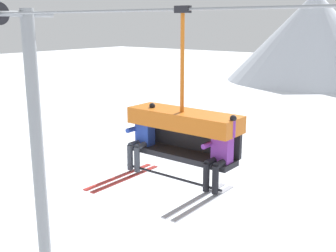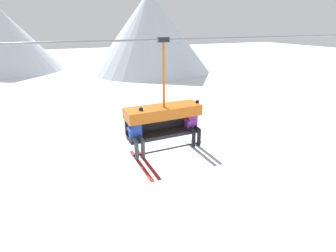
% 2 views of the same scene
% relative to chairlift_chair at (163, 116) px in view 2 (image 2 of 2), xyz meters
% --- Properties ---
extents(mountain_peak_central, '(20.44, 20.44, 11.88)m').
position_rel_chairlift_chair_xyz_m(mountain_peak_central, '(-9.65, 54.05, -0.34)').
color(mountain_peak_central, silver).
rests_on(mountain_peak_central, ground_plane).
extents(mountain_peak_east, '(22.65, 22.65, 14.29)m').
position_rel_chairlift_chair_xyz_m(mountain_peak_east, '(15.78, 42.30, 0.86)').
color(mountain_peak_east, silver).
rests_on(mountain_peak_east, ground_plane).
extents(lift_cable, '(18.82, 0.05, 0.05)m').
position_rel_chairlift_chair_xyz_m(lift_cable, '(2.79, -0.07, 2.04)').
color(lift_cable, gray).
extents(chairlift_chair, '(2.14, 0.74, 2.97)m').
position_rel_chairlift_chair_xyz_m(chairlift_chair, '(0.00, 0.00, 0.00)').
color(chairlift_chair, '#232328').
extents(skier_blue, '(0.48, 1.70, 1.34)m').
position_rel_chairlift_chair_xyz_m(skier_blue, '(-0.85, -0.21, -0.29)').
color(skier_blue, '#2847B7').
extents(skier_purple, '(0.48, 1.70, 1.34)m').
position_rel_chairlift_chair_xyz_m(skier_purple, '(0.86, -0.21, -0.29)').
color(skier_purple, purple).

